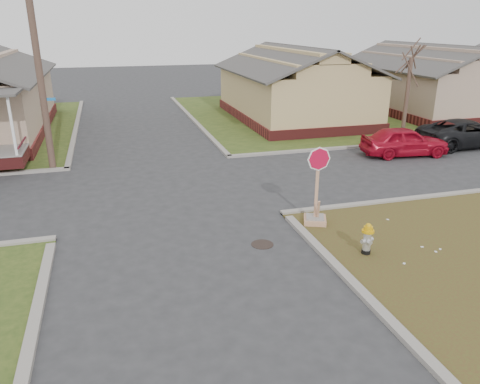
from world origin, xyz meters
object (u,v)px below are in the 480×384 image
object	(u,v)px
utility_pole	(37,58)
dark_pickup	(467,133)
red_sedan	(405,141)
stop_sign	(316,207)
fire_hydrant	(367,237)

from	to	relation	value
utility_pole	dark_pickup	distance (m)	20.44
red_sedan	utility_pole	bearing A→B (deg)	89.48
utility_pole	dark_pickup	size ratio (longest dim) A/B	1.81
stop_sign	red_sedan	distance (m)	9.75
utility_pole	fire_hydrant	distance (m)	14.58
stop_sign	dark_pickup	world-z (taller)	stop_sign
fire_hydrant	dark_pickup	world-z (taller)	dark_pickup
stop_sign	red_sedan	bearing A→B (deg)	62.78
stop_sign	red_sedan	xyz separation A→B (m)	(7.44, 6.30, 0.11)
utility_pole	stop_sign	xyz separation A→B (m)	(8.45, -8.48, -4.08)
utility_pole	fire_hydrant	size ratio (longest dim) A/B	10.09
red_sedan	fire_hydrant	bearing A→B (deg)	148.22
utility_pole	stop_sign	world-z (taller)	utility_pole
fire_hydrant	dark_pickup	size ratio (longest dim) A/B	0.18
red_sedan	dark_pickup	bearing A→B (deg)	-73.26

